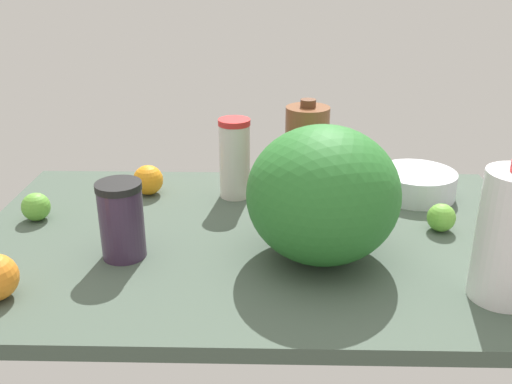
{
  "coord_description": "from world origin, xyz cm",
  "views": [
    {
      "loc": [
        -2.47,
        108.84,
        58.32
      ],
      "look_at": [
        0.0,
        0.0,
        13.0
      ],
      "focal_mm": 40.0,
      "sensor_mm": 36.0,
      "label": 1
    }
  ],
  "objects_px": {
    "chocolate_milk_jug": "(306,153)",
    "lime_far_back": "(36,207)",
    "watermelon": "(323,195)",
    "tumbler_cup": "(235,158)",
    "milk_jug": "(510,236)",
    "shaker_bottle": "(122,220)",
    "orange_beside_bowl": "(148,180)",
    "mixing_bowl": "(416,184)",
    "lime_near_front": "(441,218)"
  },
  "relations": [
    {
      "from": "watermelon",
      "to": "orange_beside_bowl",
      "type": "distance_m",
      "value": 0.52
    },
    {
      "from": "watermelon",
      "to": "chocolate_milk_jug",
      "type": "relative_size",
      "value": 1.19
    },
    {
      "from": "lime_near_front",
      "to": "lime_far_back",
      "type": "distance_m",
      "value": 0.9
    },
    {
      "from": "shaker_bottle",
      "to": "chocolate_milk_jug",
      "type": "xyz_separation_m",
      "value": [
        -0.37,
        -0.3,
        0.04
      ]
    },
    {
      "from": "milk_jug",
      "to": "mixing_bowl",
      "type": "xyz_separation_m",
      "value": [
        0.04,
        -0.45,
        -0.09
      ]
    },
    {
      "from": "watermelon",
      "to": "orange_beside_bowl",
      "type": "xyz_separation_m",
      "value": [
        0.4,
        -0.31,
        -0.1
      ]
    },
    {
      "from": "milk_jug",
      "to": "shaker_bottle",
      "type": "relative_size",
      "value": 1.6
    },
    {
      "from": "watermelon",
      "to": "mixing_bowl",
      "type": "bearing_deg",
      "value": -129.67
    },
    {
      "from": "milk_jug",
      "to": "orange_beside_bowl",
      "type": "relative_size",
      "value": 3.36
    },
    {
      "from": "chocolate_milk_jug",
      "to": "orange_beside_bowl",
      "type": "height_order",
      "value": "chocolate_milk_jug"
    },
    {
      "from": "watermelon",
      "to": "lime_near_front",
      "type": "xyz_separation_m",
      "value": [
        -0.27,
        -0.12,
        -0.1
      ]
    },
    {
      "from": "tumbler_cup",
      "to": "orange_beside_bowl",
      "type": "distance_m",
      "value": 0.23
    },
    {
      "from": "tumbler_cup",
      "to": "milk_jug",
      "type": "bearing_deg",
      "value": 137.93
    },
    {
      "from": "shaker_bottle",
      "to": "orange_beside_bowl",
      "type": "bearing_deg",
      "value": -87.42
    },
    {
      "from": "mixing_bowl",
      "to": "orange_beside_bowl",
      "type": "bearing_deg",
      "value": 0.34
    },
    {
      "from": "tumbler_cup",
      "to": "mixing_bowl",
      "type": "bearing_deg",
      "value": -178.63
    },
    {
      "from": "orange_beside_bowl",
      "to": "lime_far_back",
      "type": "xyz_separation_m",
      "value": [
        0.22,
        0.16,
        -0.01
      ]
    },
    {
      "from": "watermelon",
      "to": "tumbler_cup",
      "type": "xyz_separation_m",
      "value": [
        0.19,
        -0.3,
        -0.03
      ]
    },
    {
      "from": "mixing_bowl",
      "to": "lime_near_front",
      "type": "xyz_separation_m",
      "value": [
        -0.01,
        0.19,
        -0.0
      ]
    },
    {
      "from": "shaker_bottle",
      "to": "orange_beside_bowl",
      "type": "relative_size",
      "value": 2.09
    },
    {
      "from": "mixing_bowl",
      "to": "watermelon",
      "type": "bearing_deg",
      "value": 50.33
    },
    {
      "from": "tumbler_cup",
      "to": "orange_beside_bowl",
      "type": "bearing_deg",
      "value": -1.78
    },
    {
      "from": "milk_jug",
      "to": "lime_near_front",
      "type": "distance_m",
      "value": 0.27
    },
    {
      "from": "shaker_bottle",
      "to": "mixing_bowl",
      "type": "xyz_separation_m",
      "value": [
        -0.65,
        -0.32,
        -0.05
      ]
    },
    {
      "from": "watermelon",
      "to": "lime_near_front",
      "type": "bearing_deg",
      "value": -155.75
    },
    {
      "from": "mixing_bowl",
      "to": "lime_far_back",
      "type": "height_order",
      "value": "same"
    },
    {
      "from": "watermelon",
      "to": "tumbler_cup",
      "type": "relative_size",
      "value": 1.5
    },
    {
      "from": "lime_far_back",
      "to": "chocolate_milk_jug",
      "type": "bearing_deg",
      "value": -167.22
    },
    {
      "from": "watermelon",
      "to": "lime_far_back",
      "type": "height_order",
      "value": "watermelon"
    },
    {
      "from": "chocolate_milk_jug",
      "to": "mixing_bowl",
      "type": "distance_m",
      "value": 0.29
    },
    {
      "from": "watermelon",
      "to": "chocolate_milk_jug",
      "type": "height_order",
      "value": "watermelon"
    },
    {
      "from": "shaker_bottle",
      "to": "tumbler_cup",
      "type": "bearing_deg",
      "value": -123.07
    },
    {
      "from": "milk_jug",
      "to": "orange_beside_bowl",
      "type": "height_order",
      "value": "milk_jug"
    },
    {
      "from": "lime_far_back",
      "to": "shaker_bottle",
      "type": "bearing_deg",
      "value": 145.64
    },
    {
      "from": "shaker_bottle",
      "to": "orange_beside_bowl",
      "type": "height_order",
      "value": "shaker_bottle"
    },
    {
      "from": "watermelon",
      "to": "milk_jug",
      "type": "height_order",
      "value": "watermelon"
    },
    {
      "from": "shaker_bottle",
      "to": "lime_far_back",
      "type": "height_order",
      "value": "shaker_bottle"
    },
    {
      "from": "chocolate_milk_jug",
      "to": "lime_far_back",
      "type": "relative_size",
      "value": 3.89
    },
    {
      "from": "milk_jug",
      "to": "watermelon",
      "type": "bearing_deg",
      "value": -24.27
    },
    {
      "from": "mixing_bowl",
      "to": "lime_far_back",
      "type": "xyz_separation_m",
      "value": [
        0.89,
        0.16,
        -0.0
      ]
    },
    {
      "from": "mixing_bowl",
      "to": "orange_beside_bowl",
      "type": "xyz_separation_m",
      "value": [
        0.66,
        0.0,
        0.01
      ]
    },
    {
      "from": "tumbler_cup",
      "to": "mixing_bowl",
      "type": "xyz_separation_m",
      "value": [
        -0.45,
        -0.01,
        -0.07
      ]
    },
    {
      "from": "milk_jug",
      "to": "tumbler_cup",
      "type": "xyz_separation_m",
      "value": [
        0.49,
        -0.44,
        -0.02
      ]
    },
    {
      "from": "orange_beside_bowl",
      "to": "lime_far_back",
      "type": "bearing_deg",
      "value": 35.02
    },
    {
      "from": "tumbler_cup",
      "to": "chocolate_milk_jug",
      "type": "distance_m",
      "value": 0.17
    },
    {
      "from": "orange_beside_bowl",
      "to": "lime_near_front",
      "type": "bearing_deg",
      "value": 164.24
    },
    {
      "from": "milk_jug",
      "to": "lime_near_front",
      "type": "relative_size",
      "value": 4.1
    },
    {
      "from": "shaker_bottle",
      "to": "chocolate_milk_jug",
      "type": "relative_size",
      "value": 0.63
    },
    {
      "from": "watermelon",
      "to": "shaker_bottle",
      "type": "bearing_deg",
      "value": 0.93
    },
    {
      "from": "chocolate_milk_jug",
      "to": "orange_beside_bowl",
      "type": "relative_size",
      "value": 3.31
    }
  ]
}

